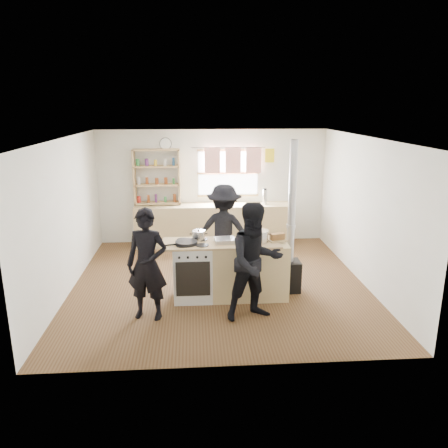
# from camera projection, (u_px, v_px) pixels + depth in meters

# --- Properties ---
(ground) EXTENTS (5.00, 5.00, 0.01)m
(ground) POSITION_uv_depth(u_px,v_px,m) (219.00, 284.00, 7.61)
(ground) COLOR brown
(ground) RESTS_ON ground
(back_counter) EXTENTS (3.40, 0.55, 0.90)m
(back_counter) POSITION_uv_depth(u_px,v_px,m) (213.00, 225.00, 9.63)
(back_counter) COLOR tan
(back_counter) RESTS_ON ground
(shelving_unit) EXTENTS (1.00, 0.28, 1.20)m
(shelving_unit) POSITION_uv_depth(u_px,v_px,m) (157.00, 177.00, 9.38)
(shelving_unit) COLOR tan
(shelving_unit) RESTS_ON back_counter
(thermos) EXTENTS (0.10, 0.10, 0.32)m
(thermos) POSITION_uv_depth(u_px,v_px,m) (265.00, 197.00, 9.54)
(thermos) COLOR silver
(thermos) RESTS_ON back_counter
(cooking_island) EXTENTS (1.97, 0.64, 0.93)m
(cooking_island) POSITION_uv_depth(u_px,v_px,m) (230.00, 270.00, 6.97)
(cooking_island) COLOR white
(cooking_island) RESTS_ON ground
(skillet_greens) EXTENTS (0.44, 0.44, 0.05)m
(skillet_greens) POSITION_uv_depth(u_px,v_px,m) (186.00, 243.00, 6.72)
(skillet_greens) COLOR black
(skillet_greens) RESTS_ON cooking_island
(roast_tray) EXTENTS (0.33, 0.30, 0.06)m
(roast_tray) POSITION_uv_depth(u_px,v_px,m) (225.00, 240.00, 6.82)
(roast_tray) COLOR silver
(roast_tray) RESTS_ON cooking_island
(stockpot_stove) EXTENTS (0.21, 0.21, 0.17)m
(stockpot_stove) POSITION_uv_depth(u_px,v_px,m) (199.00, 235.00, 6.94)
(stockpot_stove) COLOR #BABABC
(stockpot_stove) RESTS_ON cooking_island
(stockpot_counter) EXTENTS (0.28, 0.28, 0.21)m
(stockpot_counter) POSITION_uv_depth(u_px,v_px,m) (260.00, 236.00, 6.83)
(stockpot_counter) COLOR silver
(stockpot_counter) RESTS_ON cooking_island
(bread_board) EXTENTS (0.32, 0.27, 0.12)m
(bread_board) POSITION_uv_depth(u_px,v_px,m) (277.00, 238.00, 6.90)
(bread_board) COLOR tan
(bread_board) RESTS_ON cooking_island
(flue_heater) EXTENTS (0.35, 0.35, 2.50)m
(flue_heater) POSITION_uv_depth(u_px,v_px,m) (290.00, 254.00, 7.16)
(flue_heater) COLOR black
(flue_heater) RESTS_ON ground
(person_near_left) EXTENTS (0.67, 0.51, 1.63)m
(person_near_left) POSITION_uv_depth(u_px,v_px,m) (147.00, 265.00, 6.20)
(person_near_left) COLOR black
(person_near_left) RESTS_ON ground
(person_near_right) EXTENTS (0.99, 0.86, 1.72)m
(person_near_right) POSITION_uv_depth(u_px,v_px,m) (255.00, 262.00, 6.17)
(person_near_right) COLOR black
(person_near_right) RESTS_ON ground
(person_far) EXTENTS (1.19, 0.86, 1.66)m
(person_far) POSITION_uv_depth(u_px,v_px,m) (224.00, 230.00, 7.83)
(person_far) COLOR black
(person_far) RESTS_ON ground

